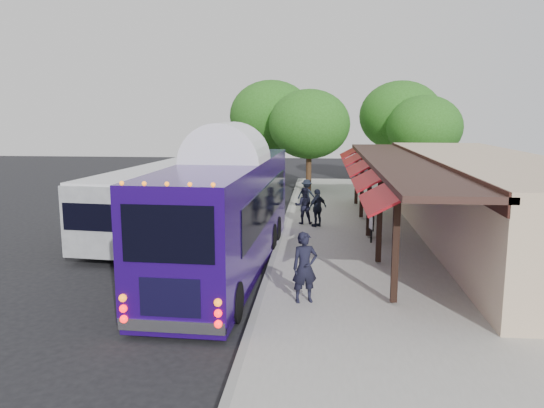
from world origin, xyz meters
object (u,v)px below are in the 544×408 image
at_px(ped_a, 305,267).
at_px(ped_c, 318,208).
at_px(ped_b, 304,206).
at_px(city_bus, 157,198).
at_px(ped_d, 307,194).
at_px(sign_board, 371,224).
at_px(coach_bus, 227,207).

relative_size(ped_a, ped_c, 1.13).
xyz_separation_m(ped_b, ped_c, (0.66, -0.59, 0.01)).
distance_m(city_bus, ped_d, 8.79).
distance_m(ped_b, ped_c, 0.88).
distance_m(ped_b, ped_d, 3.82).
xyz_separation_m(city_bus, ped_d, (6.51, 5.87, -0.67)).
distance_m(ped_c, sign_board, 3.64).
height_order(coach_bus, city_bus, coach_bus).
relative_size(coach_bus, ped_b, 7.28).
relative_size(ped_a, sign_board, 1.73).
bearing_deg(ped_c, coach_bus, 23.16).
bearing_deg(city_bus, ped_a, -45.23).
bearing_deg(ped_a, coach_bus, 109.56).
relative_size(coach_bus, ped_c, 7.19).
bearing_deg(ped_d, city_bus, 60.17).
bearing_deg(ped_b, ped_a, 87.48).
height_order(ped_b, ped_d, ped_b).
height_order(coach_bus, ped_b, coach_bus).
bearing_deg(coach_bus, sign_board, 36.44).
bearing_deg(city_bus, ped_b, 23.55).
height_order(ped_b, ped_c, ped_c).
xyz_separation_m(coach_bus, ped_a, (2.78, -3.49, -1.01)).
height_order(ped_a, sign_board, ped_a).
bearing_deg(coach_bus, city_bus, 131.36).
distance_m(ped_a, ped_d, 14.37).
xyz_separation_m(city_bus, ped_b, (6.47, 2.05, -0.62)).
bearing_deg(ped_a, ped_b, 73.03).
relative_size(coach_bus, sign_board, 11.04).
xyz_separation_m(ped_b, sign_board, (2.85, -3.50, -0.09)).
distance_m(coach_bus, ped_b, 7.55).
xyz_separation_m(ped_a, ped_b, (-0.36, 10.55, -0.12)).
height_order(ped_d, sign_board, ped_d).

